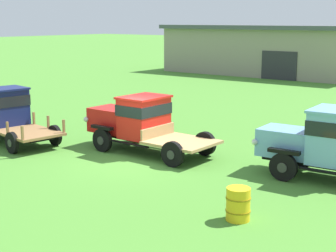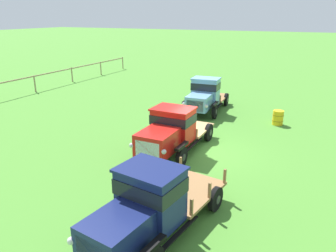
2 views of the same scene
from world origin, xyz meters
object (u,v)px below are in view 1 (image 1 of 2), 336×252
object	(u,v)px
farm_shed	(268,50)
vintage_truck_second_in_line	(138,121)
vintage_truck_foreground_near	(3,112)
vintage_truck_midrow_center	(324,143)
oil_drum_beside_row	(238,204)

from	to	relation	value
farm_shed	vintage_truck_second_in_line	distance (m)	30.45
vintage_truck_foreground_near	vintage_truck_midrow_center	bearing A→B (deg)	12.80
farm_shed	vintage_truck_foreground_near	distance (m)	31.23
oil_drum_beside_row	vintage_truck_foreground_near	bearing A→B (deg)	171.78
vintage_truck_foreground_near	vintage_truck_midrow_center	distance (m)	13.16
vintage_truck_second_in_line	oil_drum_beside_row	xyz separation A→B (m)	(6.67, -3.83, -0.73)
vintage_truck_second_in_line	oil_drum_beside_row	bearing A→B (deg)	-29.88
farm_shed	vintage_truck_second_in_line	world-z (taller)	farm_shed
vintage_truck_foreground_near	vintage_truck_second_in_line	distance (m)	6.15
vintage_truck_foreground_near	oil_drum_beside_row	size ratio (longest dim) A/B	6.68
farm_shed	vintage_truck_foreground_near	bearing A→B (deg)	-83.70
vintage_truck_foreground_near	vintage_truck_second_in_line	bearing A→B (deg)	19.25
vintage_truck_second_in_line	vintage_truck_midrow_center	bearing A→B (deg)	7.19
farm_shed	oil_drum_beside_row	world-z (taller)	farm_shed
vintage_truck_second_in_line	farm_shed	bearing A→B (deg)	107.67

